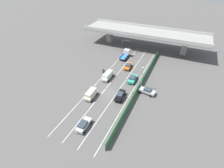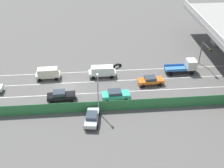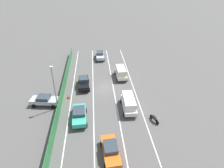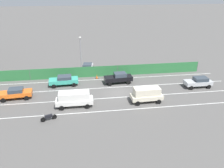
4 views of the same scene
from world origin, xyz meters
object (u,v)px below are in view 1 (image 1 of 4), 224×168
at_px(car_sedan_black, 120,95).
at_px(motorcycle, 103,70).
at_px(traffic_light, 125,43).
at_px(flatbed_truck_blue, 126,54).
at_px(car_sedan_silver, 84,125).
at_px(parked_wagon_silver, 147,91).
at_px(car_taxi_teal, 133,78).
at_px(street_lamp, 142,76).
at_px(car_van_white, 108,75).
at_px(car_taxi_orange, 128,66).
at_px(car_van_cream, 91,94).
at_px(traffic_cone, 133,92).

height_order(car_sedan_black, motorcycle, car_sedan_black).
distance_m(car_sedan_black, traffic_light, 28.07).
xyz_separation_m(car_sedan_black, flatbed_truck_blue, (-6.96, 22.77, 0.38)).
distance_m(car_sedan_silver, parked_wagon_silver, 19.31).
height_order(car_sedan_black, car_taxi_teal, car_sedan_black).
relative_size(motorcycle, street_lamp, 0.26).
distance_m(car_sedan_silver, car_sedan_black, 12.63).
distance_m(car_van_white, motorcycle, 4.41).
bearing_deg(motorcycle, car_taxi_orange, 38.81).
relative_size(car_van_white, parked_wagon_silver, 1.07).
bearing_deg(car_van_cream, parked_wagon_silver, 30.69).
xyz_separation_m(flatbed_truck_blue, motorcycle, (-2.97, -12.64, -0.86)).
relative_size(car_sedan_black, traffic_cone, 6.61).
bearing_deg(traffic_cone, street_lamp, 61.75).
bearing_deg(street_lamp, traffic_light, 121.13).
relative_size(flatbed_truck_blue, traffic_cone, 8.11).
height_order(parked_wagon_silver, traffic_cone, parked_wagon_silver).
relative_size(car_van_white, street_lamp, 0.70).
relative_size(car_van_white, car_taxi_teal, 1.05).
height_order(flatbed_truck_blue, parked_wagon_silver, flatbed_truck_blue).
relative_size(car_van_cream, motorcycle, 2.36).
relative_size(car_van_cream, car_taxi_orange, 0.95).
xyz_separation_m(car_van_white, car_taxi_teal, (7.18, 1.74, -0.28)).
bearing_deg(car_sedan_black, motorcycle, 134.44).
xyz_separation_m(car_sedan_silver, street_lamp, (7.08, 18.08, 3.38)).
bearing_deg(car_taxi_teal, parked_wagon_silver, -36.19).
bearing_deg(traffic_cone, car_van_white, 158.26).
bearing_deg(car_sedan_black, car_van_cream, -158.55).
distance_m(car_van_cream, traffic_cone, 11.22).
distance_m(car_sedan_silver, traffic_light, 39.21).
distance_m(car_taxi_teal, motorcycle, 10.38).
height_order(motorcycle, traffic_cone, motorcycle).
bearing_deg(car_sedan_silver, street_lamp, 68.61).
relative_size(car_sedan_black, car_van_white, 0.95).
height_order(traffic_light, traffic_cone, traffic_light).
bearing_deg(traffic_light, car_sedan_silver, -82.07).
xyz_separation_m(car_van_white, parked_wagon_silver, (12.63, -2.24, -0.30)).
height_order(car_sedan_silver, traffic_light, traffic_light).
distance_m(car_van_cream, flatbed_truck_blue, 25.49).
distance_m(car_taxi_orange, car_sedan_black, 15.73).
xyz_separation_m(parked_wagon_silver, traffic_light, (-14.51, 21.72, 2.69)).
bearing_deg(parked_wagon_silver, street_lamp, 152.48).
height_order(car_van_cream, street_lamp, street_lamp).
relative_size(car_sedan_silver, parked_wagon_silver, 0.92).
height_order(car_sedan_black, car_van_white, car_van_white).
bearing_deg(parked_wagon_silver, car_sedan_silver, -118.18).
bearing_deg(car_taxi_teal, car_van_white, -166.37).
bearing_deg(parked_wagon_silver, car_van_cream, -149.31).
bearing_deg(traffic_cone, car_taxi_orange, 116.08).
bearing_deg(street_lamp, traffic_cone, -118.25).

